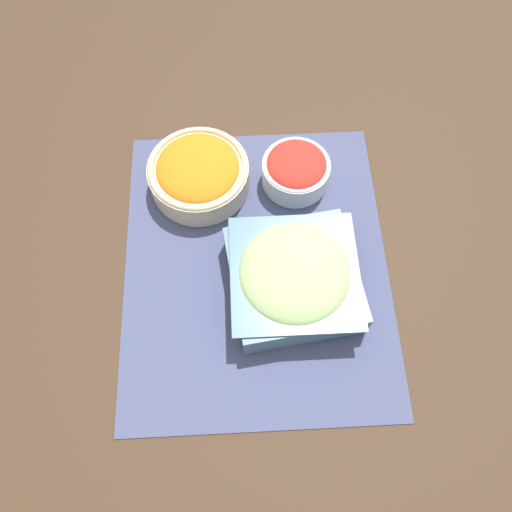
% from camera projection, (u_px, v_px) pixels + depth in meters
% --- Properties ---
extents(ground_plane, '(3.00, 3.00, 0.00)m').
position_uv_depth(ground_plane, '(256.00, 264.00, 0.84)').
color(ground_plane, '#422D1E').
extents(placemat, '(0.53, 0.44, 0.00)m').
position_uv_depth(placemat, '(256.00, 264.00, 0.84)').
color(placemat, '#474C70').
rests_on(placemat, ground_plane).
extents(carrot_bowl, '(0.18, 0.18, 0.07)m').
position_uv_depth(carrot_bowl, '(199.00, 173.00, 0.87)').
color(carrot_bowl, beige).
rests_on(carrot_bowl, placemat).
extents(cucumber_bowl, '(0.22, 0.22, 0.08)m').
position_uv_depth(cucumber_bowl, '(294.00, 277.00, 0.78)').
color(cucumber_bowl, slate).
rests_on(cucumber_bowl, placemat).
extents(tomato_bowl, '(0.12, 0.12, 0.07)m').
position_uv_depth(tomato_bowl, '(296.00, 170.00, 0.87)').
color(tomato_bowl, white).
rests_on(tomato_bowl, placemat).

